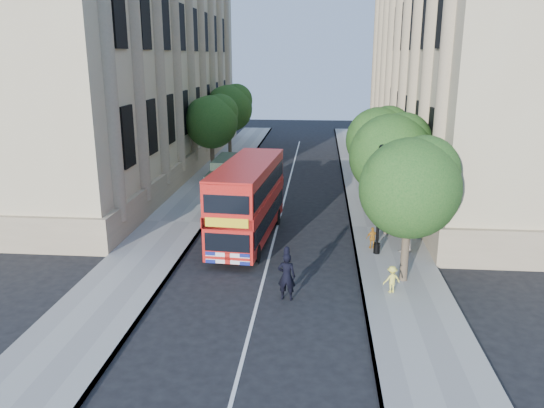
% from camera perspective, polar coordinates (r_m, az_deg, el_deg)
% --- Properties ---
extents(ground, '(120.00, 120.00, 0.00)m').
position_cam_1_polar(ground, '(20.01, -1.80, -11.31)').
color(ground, black).
rests_on(ground, ground).
extents(pavement_right, '(3.50, 80.00, 0.12)m').
position_cam_1_polar(pavement_right, '(29.33, 11.85, -2.56)').
color(pavement_right, gray).
rests_on(pavement_right, ground).
extents(pavement_left, '(3.50, 80.00, 0.12)m').
position_cam_1_polar(pavement_left, '(30.19, -10.37, -1.95)').
color(pavement_left, gray).
rests_on(pavement_left, ground).
extents(building_right, '(12.00, 38.00, 18.00)m').
position_cam_1_polar(building_right, '(43.26, 21.44, 14.55)').
color(building_right, tan).
rests_on(building_right, ground).
extents(building_left, '(12.00, 38.00, 18.00)m').
position_cam_1_polar(building_left, '(44.66, -16.39, 14.99)').
color(building_left, tan).
rests_on(building_left, ground).
extents(tree_right_near, '(4.00, 4.00, 6.08)m').
position_cam_1_polar(tree_right_near, '(21.58, 14.72, 2.23)').
color(tree_right_near, '#473828').
rests_on(tree_right_near, ground).
extents(tree_right_mid, '(4.20, 4.20, 6.37)m').
position_cam_1_polar(tree_right_mid, '(27.36, 12.78, 5.55)').
color(tree_right_mid, '#473828').
rests_on(tree_right_mid, ground).
extents(tree_right_far, '(4.00, 4.00, 6.15)m').
position_cam_1_polar(tree_right_far, '(33.26, 11.48, 7.14)').
color(tree_right_far, '#473828').
rests_on(tree_right_far, ground).
extents(tree_left_far, '(4.00, 4.00, 6.30)m').
position_cam_1_polar(tree_left_far, '(40.82, -6.48, 9.08)').
color(tree_left_far, '#473828').
rests_on(tree_left_far, ground).
extents(tree_left_back, '(4.20, 4.20, 6.65)m').
position_cam_1_polar(tree_left_back, '(48.62, -4.58, 10.49)').
color(tree_left_back, '#473828').
rests_on(tree_left_back, ground).
extents(lamp_post, '(0.32, 0.32, 5.16)m').
position_cam_1_polar(lamp_post, '(24.74, 11.45, -0.03)').
color(lamp_post, black).
rests_on(lamp_post, pavement_right).
extents(double_decker_bus, '(2.91, 8.66, 3.93)m').
position_cam_1_polar(double_decker_bus, '(26.42, -2.60, 0.52)').
color(double_decker_bus, '#B6120C').
rests_on(double_decker_bus, ground).
extents(box_van, '(2.32, 5.53, 3.14)m').
position_cam_1_polar(box_van, '(31.71, -4.26, 1.89)').
color(box_van, black).
rests_on(box_van, ground).
extents(police_constable, '(0.74, 0.53, 1.90)m').
position_cam_1_polar(police_constable, '(20.41, 1.58, -7.79)').
color(police_constable, black).
rests_on(police_constable, ground).
extents(woman_pedestrian, '(0.89, 0.75, 1.62)m').
position_cam_1_polar(woman_pedestrian, '(25.73, 14.07, -3.27)').
color(woman_pedestrian, silver).
rests_on(woman_pedestrian, pavement_right).
extents(child_a, '(0.66, 0.37, 1.07)m').
position_cam_1_polar(child_a, '(25.89, 10.76, -3.59)').
color(child_a, '#C68023').
rests_on(child_a, pavement_right).
extents(child_b, '(0.80, 0.62, 1.09)m').
position_cam_1_polar(child_b, '(21.38, 12.76, -7.90)').
color(child_b, '#E7DD4E').
rests_on(child_b, pavement_right).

